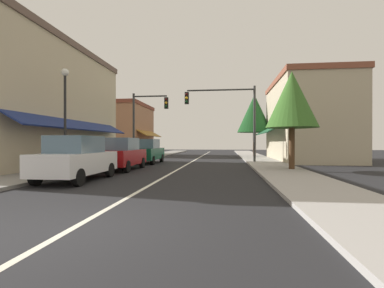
{
  "coord_description": "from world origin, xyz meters",
  "views": [
    {
      "loc": [
        2.66,
        -4.64,
        1.5
      ],
      "look_at": [
        0.51,
        13.45,
        1.42
      ],
      "focal_mm": 26.54,
      "sensor_mm": 36.0,
      "label": 1
    }
  ],
  "objects_px": {
    "parked_car_second_left": "(121,154)",
    "parked_car_third_left": "(147,151)",
    "parked_car_nearest_left": "(77,159)",
    "street_lamp_left_near": "(65,104)",
    "tree_right_far": "(254,114)",
    "traffic_signal_left_corner": "(145,116)",
    "traffic_signal_mast_arm": "(230,110)",
    "tree_right_near": "(292,100)"
  },
  "relations": [
    {
      "from": "traffic_signal_mast_arm",
      "to": "tree_right_far",
      "type": "distance_m",
      "value": 8.68
    },
    {
      "from": "traffic_signal_mast_arm",
      "to": "tree_right_near",
      "type": "relative_size",
      "value": 1.08
    },
    {
      "from": "parked_car_second_left",
      "to": "tree_right_near",
      "type": "distance_m",
      "value": 9.65
    },
    {
      "from": "parked_car_second_left",
      "to": "street_lamp_left_near",
      "type": "distance_m",
      "value": 3.86
    },
    {
      "from": "parked_car_nearest_left",
      "to": "tree_right_far",
      "type": "xyz_separation_m",
      "value": [
        8.78,
        19.16,
        3.63
      ]
    },
    {
      "from": "parked_car_third_left",
      "to": "tree_right_far",
      "type": "xyz_separation_m",
      "value": [
        8.68,
        9.52,
        3.63
      ]
    },
    {
      "from": "parked_car_third_left",
      "to": "tree_right_near",
      "type": "distance_m",
      "value": 10.72
    },
    {
      "from": "parked_car_second_left",
      "to": "parked_car_third_left",
      "type": "height_order",
      "value": "same"
    },
    {
      "from": "parked_car_second_left",
      "to": "parked_car_nearest_left",
      "type": "bearing_deg",
      "value": -92.07
    },
    {
      "from": "traffic_signal_left_corner",
      "to": "street_lamp_left_near",
      "type": "xyz_separation_m",
      "value": [
        -1.25,
        -9.44,
        -0.24
      ]
    },
    {
      "from": "traffic_signal_mast_arm",
      "to": "traffic_signal_left_corner",
      "type": "height_order",
      "value": "traffic_signal_mast_arm"
    },
    {
      "from": "parked_car_second_left",
      "to": "tree_right_far",
      "type": "distance_m",
      "value": 17.42
    },
    {
      "from": "parked_car_third_left",
      "to": "traffic_signal_mast_arm",
      "type": "distance_m",
      "value": 6.89
    },
    {
      "from": "tree_right_far",
      "to": "parked_car_nearest_left",
      "type": "bearing_deg",
      "value": -114.61
    },
    {
      "from": "parked_car_third_left",
      "to": "tree_right_near",
      "type": "bearing_deg",
      "value": -26.69
    },
    {
      "from": "parked_car_second_left",
      "to": "tree_right_far",
      "type": "relative_size",
      "value": 0.64
    },
    {
      "from": "traffic_signal_mast_arm",
      "to": "tree_right_near",
      "type": "xyz_separation_m",
      "value": [
        3.16,
        -5.93,
        -0.16
      ]
    },
    {
      "from": "tree_right_far",
      "to": "parked_car_third_left",
      "type": "bearing_deg",
      "value": -132.36
    },
    {
      "from": "parked_car_second_left",
      "to": "traffic_signal_left_corner",
      "type": "relative_size",
      "value": 0.74
    },
    {
      "from": "parked_car_second_left",
      "to": "street_lamp_left_near",
      "type": "bearing_deg",
      "value": -134.45
    },
    {
      "from": "traffic_signal_mast_arm",
      "to": "tree_right_near",
      "type": "distance_m",
      "value": 6.72
    },
    {
      "from": "parked_car_second_left",
      "to": "traffic_signal_mast_arm",
      "type": "xyz_separation_m",
      "value": [
        6.03,
        6.42,
        3.06
      ]
    },
    {
      "from": "parked_car_nearest_left",
      "to": "traffic_signal_mast_arm",
      "type": "xyz_separation_m",
      "value": [
        6.14,
        10.91,
        3.06
      ]
    },
    {
      "from": "parked_car_second_left",
      "to": "tree_right_far",
      "type": "height_order",
      "value": "tree_right_far"
    },
    {
      "from": "street_lamp_left_near",
      "to": "tree_right_far",
      "type": "xyz_separation_m",
      "value": [
        10.68,
        16.78,
        1.1
      ]
    },
    {
      "from": "traffic_signal_mast_arm",
      "to": "tree_right_far",
      "type": "height_order",
      "value": "tree_right_far"
    },
    {
      "from": "traffic_signal_mast_arm",
      "to": "parked_car_nearest_left",
      "type": "bearing_deg",
      "value": -119.39
    },
    {
      "from": "parked_car_nearest_left",
      "to": "parked_car_second_left",
      "type": "bearing_deg",
      "value": 88.03
    },
    {
      "from": "traffic_signal_left_corner",
      "to": "parked_car_nearest_left",
      "type": "bearing_deg",
      "value": -86.81
    },
    {
      "from": "traffic_signal_left_corner",
      "to": "tree_right_far",
      "type": "xyz_separation_m",
      "value": [
        9.44,
        7.33,
        0.86
      ]
    },
    {
      "from": "street_lamp_left_near",
      "to": "parked_car_second_left",
      "type": "bearing_deg",
      "value": 46.22
    },
    {
      "from": "tree_right_far",
      "to": "parked_car_second_left",
      "type": "bearing_deg",
      "value": -120.57
    },
    {
      "from": "tree_right_near",
      "to": "parked_car_second_left",
      "type": "bearing_deg",
      "value": -176.95
    },
    {
      "from": "traffic_signal_mast_arm",
      "to": "traffic_signal_left_corner",
      "type": "xyz_separation_m",
      "value": [
        -6.8,
        0.92,
        -0.29
      ]
    },
    {
      "from": "tree_right_near",
      "to": "tree_right_far",
      "type": "relative_size",
      "value": 0.82
    },
    {
      "from": "street_lamp_left_near",
      "to": "tree_right_far",
      "type": "distance_m",
      "value": 19.92
    },
    {
      "from": "parked_car_nearest_left",
      "to": "street_lamp_left_near",
      "type": "relative_size",
      "value": 0.81
    },
    {
      "from": "traffic_signal_left_corner",
      "to": "tree_right_near",
      "type": "distance_m",
      "value": 12.1
    },
    {
      "from": "traffic_signal_mast_arm",
      "to": "street_lamp_left_near",
      "type": "relative_size",
      "value": 1.13
    },
    {
      "from": "parked_car_nearest_left",
      "to": "traffic_signal_left_corner",
      "type": "height_order",
      "value": "traffic_signal_left_corner"
    },
    {
      "from": "parked_car_third_left",
      "to": "traffic_signal_left_corner",
      "type": "bearing_deg",
      "value": 109.37
    },
    {
      "from": "parked_car_third_left",
      "to": "tree_right_far",
      "type": "height_order",
      "value": "tree_right_far"
    }
  ]
}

